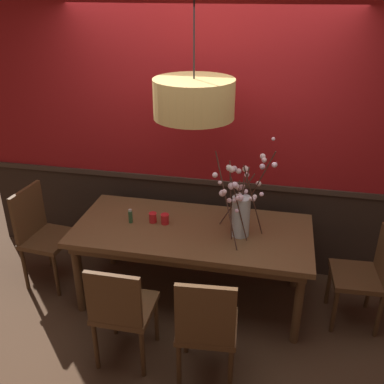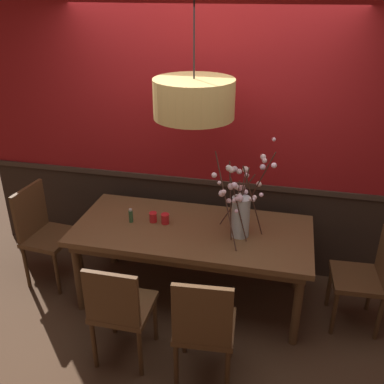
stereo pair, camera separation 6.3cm
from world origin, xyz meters
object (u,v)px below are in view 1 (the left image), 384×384
chair_near_side_left (121,309)px  chair_head_east_end (367,273)px  chair_far_side_left (176,203)px  vase_with_blossoms (241,209)px  candle_holder_nearer_edge (153,217)px  chair_near_side_right (206,326)px  pendant_lamp (194,99)px  chair_far_side_right (242,208)px  dining_table (192,236)px  condiment_bottle (130,216)px  chair_head_west_end (41,231)px  candle_holder_nearer_center (165,219)px

chair_near_side_left → chair_head_east_end: bearing=24.9°
chair_far_side_left → vase_with_blossoms: bearing=-49.1°
vase_with_blossoms → candle_holder_nearer_edge: vase_with_blossoms is taller
chair_near_side_right → pendant_lamp: size_ratio=1.05×
chair_near_side_left → chair_far_side_right: bearing=68.0°
chair_near_side_left → candle_holder_nearer_edge: size_ratio=9.71×
dining_table → condiment_bottle: bearing=-178.9°
vase_with_blossoms → condiment_bottle: size_ratio=5.96×
candle_holder_nearer_edge → pendant_lamp: bearing=-3.2°
chair_head_west_end → chair_far_side_right: (1.80, 0.89, -0.02)m
pendant_lamp → chair_head_west_end: bearing=-178.8°
chair_far_side_left → chair_head_east_end: bearing=-25.7°
chair_near_side_right → candle_holder_nearer_center: (-0.54, 0.93, 0.27)m
pendant_lamp → vase_with_blossoms: bearing=-3.1°
dining_table → vase_with_blossoms: 0.52m
vase_with_blossoms → pendant_lamp: pendant_lamp is taller
chair_head_east_end → chair_far_side_right: (-1.13, 0.88, 0.03)m
candle_holder_nearer_center → chair_head_east_end: bearing=-1.0°
chair_far_side_left → chair_near_side_right: chair_near_side_right is taller
chair_near_side_right → pendant_lamp: (-0.28, 0.92, 1.34)m
dining_table → chair_near_side_right: bearing=-72.1°
chair_head_east_end → pendant_lamp: (-1.46, 0.01, 1.37)m
chair_far_side_right → pendant_lamp: (-0.34, -0.86, 1.34)m
vase_with_blossoms → dining_table: bearing=178.9°
chair_far_side_left → chair_head_west_end: (-1.09, -0.90, 0.04)m
chair_head_west_end → chair_near_side_right: (1.74, -0.89, -0.02)m
chair_near_side_left → condiment_bottle: (-0.20, 0.84, 0.29)m
chair_head_east_end → candle_holder_nearer_center: chair_head_east_end is taller
candle_holder_nearer_center → pendant_lamp: size_ratio=0.11×
chair_far_side_right → vase_with_blossoms: size_ratio=1.21×
candle_holder_nearer_center → candle_holder_nearer_edge: (-0.11, 0.01, -0.00)m
dining_table → vase_with_blossoms: (0.41, -0.01, 0.32)m
chair_head_east_end → candle_holder_nearer_edge: bearing=178.9°
pendant_lamp → condiment_bottle: bearing=-177.5°
chair_far_side_left → vase_with_blossoms: vase_with_blossoms is taller
chair_near_side_left → candle_holder_nearer_edge: 0.92m
dining_table → condiment_bottle: 0.57m
condiment_bottle → chair_far_side_left: bearing=77.9°
chair_near_side_right → candle_holder_nearer_center: bearing=120.1°
candle_holder_nearer_edge → chair_near_side_right: bearing=-55.2°
vase_with_blossoms → candle_holder_nearer_center: vase_with_blossoms is taller
vase_with_blossoms → pendant_lamp: (-0.40, 0.02, 0.89)m
candle_holder_nearer_edge → dining_table: bearing=-5.6°
dining_table → vase_with_blossoms: size_ratio=2.65×
chair_far_side_right → vase_with_blossoms: bearing=-85.9°
condiment_bottle → chair_head_west_end: bearing=-179.7°
chair_head_west_end → chair_far_side_left: bearing=39.4°
chair_far_side_left → candle_holder_nearer_edge: size_ratio=9.77×
pendant_lamp → chair_head_east_end: bearing=-0.6°
chair_far_side_right → candle_holder_nearer_center: bearing=-125.2°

